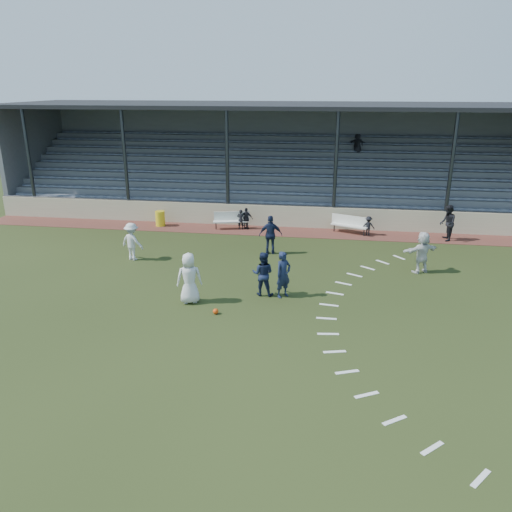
{
  "coord_description": "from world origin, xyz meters",
  "views": [
    {
      "loc": [
        2.75,
        -15.82,
        7.7
      ],
      "look_at": [
        0.0,
        2.5,
        1.3
      ],
      "focal_mm": 35.0,
      "sensor_mm": 36.0,
      "label": 1
    }
  ],
  "objects": [
    {
      "name": "ground",
      "position": [
        0.0,
        0.0,
        0.0
      ],
      "size": [
        90.0,
        90.0,
        0.0
      ],
      "primitive_type": "plane",
      "color": "#263214",
      "rests_on": "ground"
    },
    {
      "name": "cinder_track",
      "position": [
        0.0,
        10.5,
        0.01
      ],
      "size": [
        34.0,
        2.0,
        0.02
      ],
      "primitive_type": "cube",
      "color": "#5A2C24",
      "rests_on": "ground"
    },
    {
      "name": "retaining_wall",
      "position": [
        0.0,
        11.55,
        0.6
      ],
      "size": [
        34.0,
        0.18,
        1.2
      ],
      "primitive_type": "cube",
      "color": "beige",
      "rests_on": "ground"
    },
    {
      "name": "bench_left",
      "position": [
        -2.61,
        10.69,
        0.58
      ],
      "size": [
        2.04,
        0.94,
        0.95
      ],
      "rotation": [
        0.0,
        0.0,
        0.25
      ],
      "color": "silver",
      "rests_on": "cinder_track"
    },
    {
      "name": "bench_right",
      "position": [
        3.87,
        10.75,
        0.58
      ],
      "size": [
        2.0,
        1.2,
        0.95
      ],
      "rotation": [
        0.0,
        0.0,
        -0.4
      ],
      "color": "silver",
      "rests_on": "cinder_track"
    },
    {
      "name": "trash_bin",
      "position": [
        -6.75,
        10.62,
        0.45
      ],
      "size": [
        0.54,
        0.54,
        0.86
      ],
      "primitive_type": "cylinder",
      "color": "yellow",
      "rests_on": "cinder_track"
    },
    {
      "name": "football",
      "position": [
        -1.04,
        -0.21,
        0.1
      ],
      "size": [
        0.2,
        0.2,
        0.2
      ],
      "primitive_type": "sphere",
      "color": "#DF440D",
      "rests_on": "ground"
    },
    {
      "name": "player_white_lead",
      "position": [
        -2.2,
        0.64,
        0.96
      ],
      "size": [
        1.08,
        0.87,
        1.92
      ],
      "primitive_type": "imported",
      "rotation": [
        0.0,
        0.0,
        3.46
      ],
      "color": "silver",
      "rests_on": "ground"
    },
    {
      "name": "player_navy_lead",
      "position": [
        1.17,
        1.68,
        0.9
      ],
      "size": [
        0.77,
        0.77,
        1.8
      ],
      "primitive_type": "imported",
      "rotation": [
        0.0,
        0.0,
        0.78
      ],
      "color": "#151E3B",
      "rests_on": "ground"
    },
    {
      "name": "player_navy_mid",
      "position": [
        0.38,
        1.74,
        0.86
      ],
      "size": [
        0.87,
        0.69,
        1.73
      ],
      "primitive_type": "imported",
      "rotation": [
        0.0,
        0.0,
        3.1
      ],
      "color": "#151E3B",
      "rests_on": "ground"
    },
    {
      "name": "player_white_wing",
      "position": [
        -6.11,
        4.89,
        0.87
      ],
      "size": [
        1.27,
        0.97,
        1.74
      ],
      "primitive_type": "imported",
      "rotation": [
        0.0,
        0.0,
        2.82
      ],
      "color": "silver",
      "rests_on": "ground"
    },
    {
      "name": "player_navy_wing",
      "position": [
        0.08,
        6.69,
        0.93
      ],
      "size": [
        1.15,
        0.61,
        1.87
      ],
      "primitive_type": "imported",
      "rotation": [
        0.0,
        0.0,
        3.29
      ],
      "color": "#151E3B",
      "rests_on": "ground"
    },
    {
      "name": "player_white_back",
      "position": [
        6.78,
        5.16,
        0.91
      ],
      "size": [
        1.74,
        1.27,
        1.82
      ],
      "primitive_type": "imported",
      "rotation": [
        0.0,
        0.0,
        3.63
      ],
      "color": "silver",
      "rests_on": "ground"
    },
    {
      "name": "official",
      "position": [
        8.81,
        10.11,
        0.95
      ],
      "size": [
        0.71,
        0.91,
        1.85
      ],
      "primitive_type": "imported",
      "rotation": [
        0.0,
        0.0,
        4.71
      ],
      "color": "black",
      "rests_on": "cinder_track"
    },
    {
      "name": "sub_left_near",
      "position": [
        -2.07,
        10.6,
        0.58
      ],
      "size": [
        0.42,
        0.29,
        1.12
      ],
      "primitive_type": "imported",
      "rotation": [
        0.0,
        0.0,
        3.2
      ],
      "color": "black",
      "rests_on": "cinder_track"
    },
    {
      "name": "sub_left_far",
      "position": [
        -1.76,
        10.68,
        0.62
      ],
      "size": [
        0.72,
        0.33,
        1.2
      ],
      "primitive_type": "imported",
      "rotation": [
        0.0,
        0.0,
        3.09
      ],
      "color": "black",
      "rests_on": "cinder_track"
    },
    {
      "name": "sub_right",
      "position": [
        4.87,
        10.46,
        0.54
      ],
      "size": [
        0.7,
        0.44,
        1.04
      ],
      "primitive_type": "imported",
      "rotation": [
        0.0,
        0.0,
        3.05
      ],
      "color": "black",
      "rests_on": "cinder_track"
    },
    {
      "name": "grandstand",
      "position": [
        0.0,
        16.26,
        2.2
      ],
      "size": [
        34.6,
        9.0,
        6.61
      ],
      "color": "slate",
      "rests_on": "ground"
    },
    {
      "name": "penalty_arc",
      "position": [
        4.12,
        0.0,
        0.01
      ],
      "size": [
        3.89,
        14.63,
        0.01
      ],
      "color": "white",
      "rests_on": "ground"
    }
  ]
}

